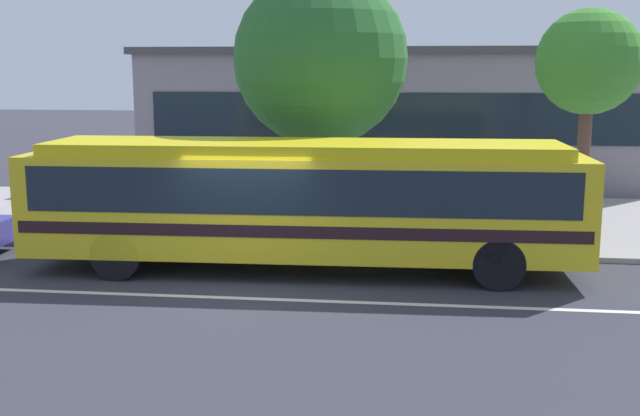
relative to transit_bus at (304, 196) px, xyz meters
name	(u,v)px	position (x,y,z in m)	size (l,w,h in m)	color
ground_plane	(246,286)	(-0.96, -1.31, -1.57)	(120.00, 120.00, 0.00)	#33333E
sidewalk_slab	(297,218)	(-0.96, 5.35, -1.51)	(60.00, 8.00, 0.12)	#9B9393
lane_stripe_center	(237,298)	(-0.96, -2.11, -1.56)	(56.00, 0.16, 0.01)	silver
transit_bus	(304,196)	(0.00, 0.00, 0.00)	(11.36, 2.71, 2.68)	gold
pedestrian_waiting_near_sign	(196,200)	(-2.91, 2.17, -0.51)	(0.48, 0.48, 1.61)	#193948
pedestrian_walking_along_curb	(243,194)	(-2.03, 3.37, -0.54)	(0.47, 0.47, 1.56)	#333137
bus_stop_sign	(554,186)	(5.28, 1.69, 0.06)	(0.13, 0.44, 2.33)	gray
street_tree_near_stop	(321,59)	(-0.08, 3.53, 2.80)	(4.25, 4.25, 6.38)	brown
street_tree_mid_block	(589,64)	(6.52, 4.79, 2.70)	(2.65, 2.65, 5.51)	brown
station_building	(393,115)	(1.46, 13.15, 0.87)	(17.87, 6.60, 4.85)	gray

